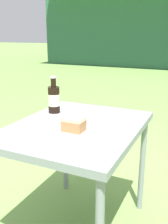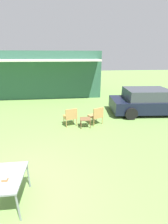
% 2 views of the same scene
% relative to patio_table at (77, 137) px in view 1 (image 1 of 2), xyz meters
% --- Properties ---
extents(patio_table, '(0.70, 0.89, 0.74)m').
position_rel_patio_table_xyz_m(patio_table, '(0.00, 0.00, 0.00)').
color(patio_table, gray).
rests_on(patio_table, ground_plane).
extents(cake_on_plate, '(0.25, 0.25, 0.09)m').
position_rel_patio_table_xyz_m(cake_on_plate, '(0.03, -0.12, 0.10)').
color(cake_on_plate, silver).
rests_on(cake_on_plate, patio_table).
extents(cola_bottle_near, '(0.08, 0.08, 0.24)m').
position_rel_patio_table_xyz_m(cola_bottle_near, '(-0.25, 0.16, 0.17)').
color(cola_bottle_near, black).
rests_on(cola_bottle_near, patio_table).
extents(fork, '(0.17, 0.08, 0.01)m').
position_rel_patio_table_xyz_m(fork, '(-0.03, -0.12, 0.08)').
color(fork, silver).
rests_on(fork, patio_table).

